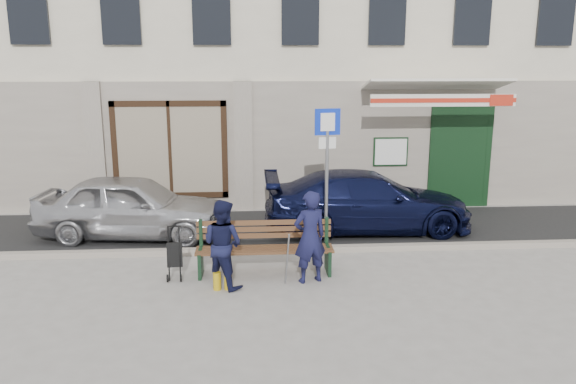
{
  "coord_description": "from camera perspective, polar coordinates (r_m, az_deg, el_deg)",
  "views": [
    {
      "loc": [
        -1.23,
        -8.94,
        3.63
      ],
      "look_at": [
        -0.52,
        1.6,
        1.2
      ],
      "focal_mm": 35.0,
      "sensor_mm": 36.0,
      "label": 1
    }
  ],
  "objects": [
    {
      "name": "ground",
      "position": [
        9.72,
        3.73,
        -8.99
      ],
      "size": [
        80.0,
        80.0,
        0.0
      ],
      "primitive_type": "plane",
      "color": "#9E9991",
      "rests_on": "ground"
    },
    {
      "name": "parking_sign",
      "position": [
        11.08,
        3.99,
        3.79
      ],
      "size": [
        0.51,
        0.12,
        2.77
      ],
      "rotation": [
        0.0,
        0.0,
        0.17
      ],
      "color": "gray",
      "rests_on": "ground"
    },
    {
      "name": "man",
      "position": [
        9.42,
        2.24,
        -4.59
      ],
      "size": [
        0.67,
        0.54,
        1.58
      ],
      "primitive_type": "imported",
      "rotation": [
        0.0,
        0.0,
        3.47
      ],
      "color": "#15163B",
      "rests_on": "ground"
    },
    {
      "name": "car_silver",
      "position": [
        12.32,
        -15.59,
        -1.4
      ],
      "size": [
        4.12,
        2.02,
        1.35
      ],
      "primitive_type": "imported",
      "rotation": [
        0.0,
        0.0,
        1.46
      ],
      "color": "silver",
      "rests_on": "ground"
    },
    {
      "name": "building",
      "position": [
        17.49,
        0.21,
        17.37
      ],
      "size": [
        20.0,
        8.27,
        10.0
      ],
      "color": "beige",
      "rests_on": "ground"
    },
    {
      "name": "woman",
      "position": [
        9.29,
        -6.66,
        -5.25
      ],
      "size": [
        0.91,
        0.87,
        1.48
      ],
      "primitive_type": "imported",
      "rotation": [
        0.0,
        0.0,
        2.53
      ],
      "color": "#131535",
      "rests_on": "ground"
    },
    {
      "name": "car_navy",
      "position": [
        12.49,
        8.08,
        -0.93
      ],
      "size": [
        4.55,
        1.87,
        1.32
      ],
      "primitive_type": "imported",
      "rotation": [
        0.0,
        0.0,
        1.57
      ],
      "color": "black",
      "rests_on": "ground"
    },
    {
      "name": "stroller",
      "position": [
        9.88,
        -11.45,
        -6.39
      ],
      "size": [
        0.28,
        0.39,
        0.91
      ],
      "rotation": [
        0.0,
        0.0,
        0.1
      ],
      "color": "black",
      "rests_on": "ground"
    },
    {
      "name": "curb",
      "position": [
        11.1,
        2.72,
        -5.82
      ],
      "size": [
        60.0,
        0.18,
        0.12
      ],
      "primitive_type": "cube",
      "color": "#9E9384",
      "rests_on": "ground"
    },
    {
      "name": "bench",
      "position": [
        9.88,
        -2.66,
        -5.79
      ],
      "size": [
        2.4,
        1.17,
        0.98
      ],
      "color": "brown",
      "rests_on": "ground"
    },
    {
      "name": "asphalt_lane",
      "position": [
        12.63,
        1.89,
        -3.73
      ],
      "size": [
        60.0,
        3.2,
        0.01
      ],
      "primitive_type": "cube",
      "color": "#282828",
      "rests_on": "ground"
    }
  ]
}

